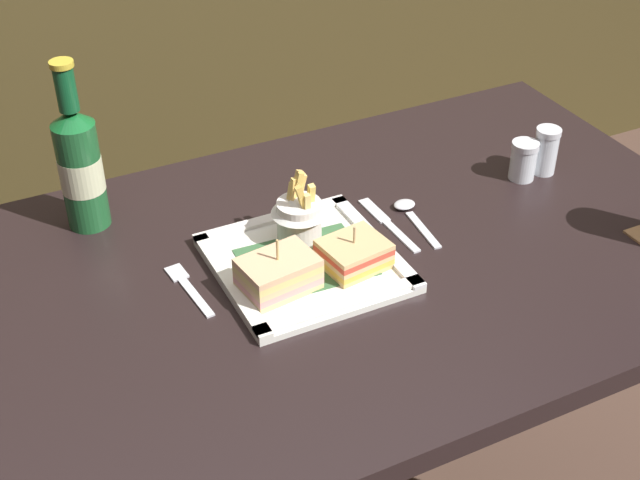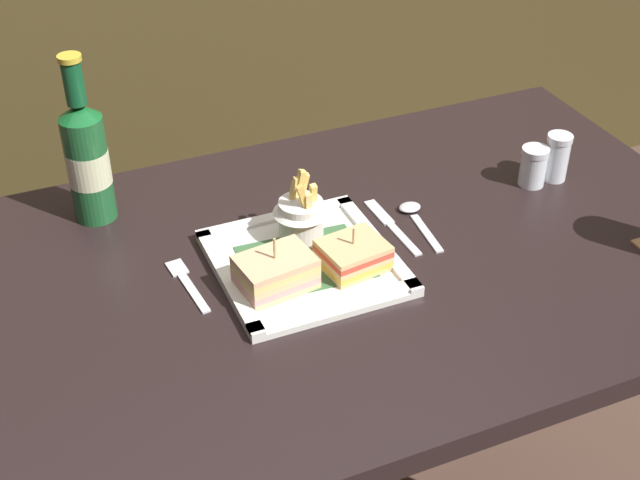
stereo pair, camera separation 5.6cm
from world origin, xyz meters
The scene contains 11 objects.
dining_table centered at (0.00, 0.00, 0.59)m, with size 1.22×0.73×0.77m.
square_plate centered at (-0.05, 0.00, 0.78)m, with size 0.25×0.25×0.02m.
sandwich_half_left centered at (-0.11, -0.04, 0.81)m, with size 0.11×0.09×0.08m.
sandwich_half_right centered at (0.01, -0.04, 0.80)m, with size 0.10×0.09×0.07m.
fries_cup centered at (-0.03, 0.06, 0.83)m, with size 0.08×0.08×0.11m.
beer_bottle centered at (-0.29, 0.25, 0.87)m, with size 0.06×0.06×0.27m.
fork centered at (-0.21, 0.03, 0.77)m, with size 0.03×0.13×0.00m.
knife centered at (0.11, 0.05, 0.77)m, with size 0.02×0.16×0.00m.
spoon centered at (0.16, 0.05, 0.78)m, with size 0.04×0.13×0.01m.
salt_shaker centered at (0.38, 0.06, 0.80)m, with size 0.04×0.04×0.07m.
pepper_shaker centered at (0.42, 0.06, 0.81)m, with size 0.04×0.04×0.08m.
Camera 1 is at (-0.47, -0.90, 1.53)m, focal length 49.13 mm.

